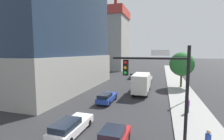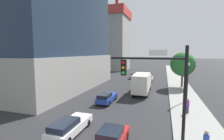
{
  "view_description": "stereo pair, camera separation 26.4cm",
  "coord_description": "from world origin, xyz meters",
  "px_view_note": "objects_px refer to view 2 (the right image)",
  "views": [
    {
      "loc": [
        5.18,
        -7.96,
        6.67
      ],
      "look_at": [
        -1.49,
        13.8,
        4.25
      ],
      "focal_mm": 26.28,
      "sensor_mm": 36.0,
      "label": 1
    },
    {
      "loc": [
        5.43,
        -7.88,
        6.67
      ],
      "look_at": [
        -1.49,
        13.8,
        4.25
      ],
      "focal_mm": 26.28,
      "sensor_mm": 36.0,
      "label": 2
    }
  ],
  "objects_px": {
    "car_silver": "(148,78)",
    "pedestrian_purple_shirt": "(188,106)",
    "car_red": "(111,140)",
    "car_blue": "(107,97)",
    "street_lamp": "(188,76)",
    "box_truck": "(142,82)",
    "car_gray": "(134,76)",
    "street_tree": "(183,64)",
    "traffic_light_pole": "(159,83)",
    "car_white": "(69,126)",
    "construction_building": "(109,37)"
  },
  "relations": [
    {
      "from": "car_silver",
      "to": "pedestrian_purple_shirt",
      "type": "distance_m",
      "value": 20.2
    },
    {
      "from": "car_red",
      "to": "car_blue",
      "type": "distance_m",
      "value": 10.77
    },
    {
      "from": "street_lamp",
      "to": "pedestrian_purple_shirt",
      "type": "relative_size",
      "value": 3.28
    },
    {
      "from": "street_lamp",
      "to": "car_silver",
      "type": "distance_m",
      "value": 16.12
    },
    {
      "from": "car_red",
      "to": "pedestrian_purple_shirt",
      "type": "height_order",
      "value": "pedestrian_purple_shirt"
    },
    {
      "from": "car_silver",
      "to": "box_truck",
      "type": "relative_size",
      "value": 0.58
    },
    {
      "from": "car_gray",
      "to": "car_red",
      "type": "bearing_deg",
      "value": -83.02
    },
    {
      "from": "car_red",
      "to": "car_blue",
      "type": "xyz_separation_m",
      "value": [
        -3.87,
        10.05,
        -0.05
      ]
    },
    {
      "from": "street_tree",
      "to": "car_red",
      "type": "relative_size",
      "value": 1.58
    },
    {
      "from": "car_red",
      "to": "car_blue",
      "type": "relative_size",
      "value": 0.95
    },
    {
      "from": "street_lamp",
      "to": "car_blue",
      "type": "xyz_separation_m",
      "value": [
        -10.26,
        -3.48,
        -2.92
      ]
    },
    {
      "from": "car_silver",
      "to": "car_blue",
      "type": "relative_size",
      "value": 1.03
    },
    {
      "from": "street_lamp",
      "to": "car_red",
      "type": "xyz_separation_m",
      "value": [
        -6.39,
        -13.53,
        -2.87
      ]
    },
    {
      "from": "traffic_light_pole",
      "to": "street_tree",
      "type": "distance_m",
      "value": 22.93
    },
    {
      "from": "car_white",
      "to": "car_red",
      "type": "bearing_deg",
      "value": -14.42
    },
    {
      "from": "car_red",
      "to": "car_gray",
      "type": "relative_size",
      "value": 1.0
    },
    {
      "from": "box_truck",
      "to": "car_silver",
      "type": "bearing_deg",
      "value": 90.0
    },
    {
      "from": "car_white",
      "to": "pedestrian_purple_shirt",
      "type": "relative_size",
      "value": 3.0
    },
    {
      "from": "traffic_light_pole",
      "to": "street_lamp",
      "type": "xyz_separation_m",
      "value": [
        3.32,
        13.03,
        -1.15
      ]
    },
    {
      "from": "car_white",
      "to": "car_blue",
      "type": "height_order",
      "value": "car_white"
    },
    {
      "from": "car_gray",
      "to": "construction_building",
      "type": "bearing_deg",
      "value": 124.04
    },
    {
      "from": "street_tree",
      "to": "pedestrian_purple_shirt",
      "type": "bearing_deg",
      "value": -93.02
    },
    {
      "from": "pedestrian_purple_shirt",
      "to": "traffic_light_pole",
      "type": "bearing_deg",
      "value": -109.0
    },
    {
      "from": "car_red",
      "to": "box_truck",
      "type": "distance_m",
      "value": 16.59
    },
    {
      "from": "construction_building",
      "to": "car_white",
      "type": "bearing_deg",
      "value": -75.01
    },
    {
      "from": "car_white",
      "to": "car_silver",
      "type": "relative_size",
      "value": 1.04
    },
    {
      "from": "construction_building",
      "to": "car_silver",
      "type": "height_order",
      "value": "construction_building"
    },
    {
      "from": "box_truck",
      "to": "pedestrian_purple_shirt",
      "type": "distance_m",
      "value": 9.83
    },
    {
      "from": "street_lamp",
      "to": "car_red",
      "type": "distance_m",
      "value": 15.23
    },
    {
      "from": "car_silver",
      "to": "box_truck",
      "type": "height_order",
      "value": "box_truck"
    },
    {
      "from": "car_red",
      "to": "car_blue",
      "type": "bearing_deg",
      "value": 111.05
    },
    {
      "from": "street_lamp",
      "to": "box_truck",
      "type": "height_order",
      "value": "street_lamp"
    },
    {
      "from": "street_tree",
      "to": "car_white",
      "type": "distance_m",
      "value": 24.81
    },
    {
      "from": "street_lamp",
      "to": "pedestrian_purple_shirt",
      "type": "height_order",
      "value": "street_lamp"
    },
    {
      "from": "construction_building",
      "to": "car_blue",
      "type": "xyz_separation_m",
      "value": [
        13.56,
        -41.61,
        -12.15
      ]
    },
    {
      "from": "construction_building",
      "to": "car_red",
      "type": "xyz_separation_m",
      "value": [
        17.43,
        -51.66,
        -12.1
      ]
    },
    {
      "from": "box_truck",
      "to": "street_tree",
      "type": "bearing_deg",
      "value": 44.67
    },
    {
      "from": "traffic_light_pole",
      "to": "car_silver",
      "type": "distance_m",
      "value": 28.02
    },
    {
      "from": "construction_building",
      "to": "car_red",
      "type": "relative_size",
      "value": 7.58
    },
    {
      "from": "car_blue",
      "to": "construction_building",
      "type": "bearing_deg",
      "value": 108.06
    },
    {
      "from": "car_silver",
      "to": "car_white",
      "type": "bearing_deg",
      "value": -98.14
    },
    {
      "from": "car_red",
      "to": "traffic_light_pole",
      "type": "bearing_deg",
      "value": 9.12
    },
    {
      "from": "box_truck",
      "to": "car_white",
      "type": "bearing_deg",
      "value": -103.96
    },
    {
      "from": "car_white",
      "to": "pedestrian_purple_shirt",
      "type": "distance_m",
      "value": 12.46
    },
    {
      "from": "car_white",
      "to": "car_silver",
      "type": "height_order",
      "value": "car_silver"
    },
    {
      "from": "car_red",
      "to": "car_silver",
      "type": "bearing_deg",
      "value": 90.0
    },
    {
      "from": "construction_building",
      "to": "traffic_light_pole",
      "type": "bearing_deg",
      "value": -68.17
    },
    {
      "from": "traffic_light_pole",
      "to": "pedestrian_purple_shirt",
      "type": "distance_m",
      "value": 9.51
    },
    {
      "from": "street_tree",
      "to": "car_blue",
      "type": "distance_m",
      "value": 17.22
    },
    {
      "from": "car_red",
      "to": "box_truck",
      "type": "relative_size",
      "value": 0.53
    }
  ]
}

